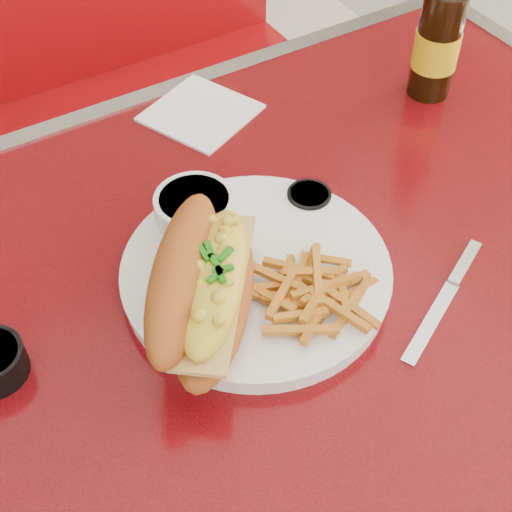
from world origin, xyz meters
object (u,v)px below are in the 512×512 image
diner_table (262,379)px  knife (450,289)px  gravy_ramekin (195,213)px  sauce_cup_right (309,200)px  mac_hoagie (203,285)px  beer_bottle (439,34)px  fork (241,308)px  booth_bench_far (72,190)px  dinner_plate (256,273)px

diner_table → knife: (0.18, -0.10, 0.16)m
gravy_ramekin → sauce_cup_right: size_ratio=1.72×
knife → diner_table: bearing=125.1°
knife → mac_hoagie: bearing=131.7°
sauce_cup_right → beer_bottle: (0.28, 0.11, 0.08)m
gravy_ramekin → sauce_cup_right: 0.14m
fork → sauce_cup_right: size_ratio=2.34×
mac_hoagie → knife: size_ratio=1.35×
fork → knife: size_ratio=0.90×
booth_bench_far → knife: size_ratio=6.76×
dinner_plate → fork: same height
sauce_cup_right → fork: bearing=-146.3°
mac_hoagie → beer_bottle: bearing=-28.6°
mac_hoagie → gravy_ramekin: size_ratio=2.04×
diner_table → beer_bottle: size_ratio=5.05×
mac_hoagie → gravy_ramekin: 0.14m
diner_table → sauce_cup_right: (0.12, 0.09, 0.18)m
booth_bench_far → beer_bottle: size_ratio=4.93×
mac_hoagie → gravy_ramekin: mac_hoagie is taller
booth_bench_far → mac_hoagie: booth_bench_far is taller
gravy_ramekin → diner_table: bearing=-84.2°
diner_table → sauce_cup_right: 0.23m
beer_bottle → diner_table: bearing=-153.3°
beer_bottle → fork: bearing=-153.7°
booth_bench_far → beer_bottle: beer_bottle is taller
fork → gravy_ramekin: (0.02, 0.14, 0.01)m
fork → beer_bottle: size_ratio=0.66×
fork → sauce_cup_right: 0.18m
dinner_plate → diner_table: bearing=-104.6°
booth_bench_far → sauce_cup_right: bearing=-80.7°
knife → beer_bottle: bearing=26.8°
diner_table → mac_hoagie: size_ratio=5.13×
diner_table → booth_bench_far: (0.00, 0.81, -0.32)m
gravy_ramekin → sauce_cup_right: bearing=-16.5°
booth_bench_far → mac_hoagie: (-0.07, -0.81, 0.55)m
diner_table → booth_bench_far: 0.87m
mac_hoagie → booth_bench_far: bearing=33.6°
fork → sauce_cup_right: sauce_cup_right is taller
booth_bench_far → dinner_plate: size_ratio=3.66×
diner_table → knife: 0.26m
mac_hoagie → beer_bottle: 0.51m
knife → booth_bench_far: bearing=74.5°
booth_bench_far → gravy_ramekin: (-0.01, -0.68, 0.51)m
booth_bench_far → gravy_ramekin: 0.85m
fork → knife: 0.23m
mac_hoagie → knife: (0.25, -0.10, -0.06)m
diner_table → dinner_plate: dinner_plate is taller
beer_bottle → knife: size_ratio=1.37×
beer_bottle → knife: bearing=-126.5°
diner_table → booth_bench_far: bearing=90.0°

